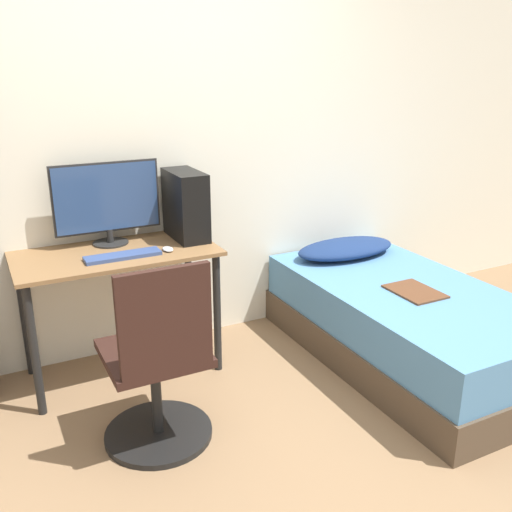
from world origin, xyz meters
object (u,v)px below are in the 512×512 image
object	(u,v)px
monitor	(107,201)
pc_tower	(186,205)
bed	(405,324)
keyboard	(123,256)
office_chair	(159,375)

from	to	relation	value
monitor	pc_tower	size ratio (longest dim) A/B	1.51
bed	monitor	distance (m)	1.92
monitor	keyboard	world-z (taller)	monitor
bed	office_chair	bearing A→B (deg)	-175.67
bed	monitor	bearing A→B (deg)	153.20
bed	pc_tower	distance (m)	1.51
office_chair	monitor	size ratio (longest dim) A/B	1.57
office_chair	monitor	world-z (taller)	monitor
office_chair	pc_tower	distance (m)	1.11
office_chair	pc_tower	world-z (taller)	pc_tower
office_chair	keyboard	distance (m)	0.75
office_chair	bed	xyz separation A→B (m)	(1.60, 0.12, -0.13)
monitor	office_chair	bearing A→B (deg)	-91.74
pc_tower	bed	bearing A→B (deg)	-31.93
bed	keyboard	bearing A→B (deg)	161.81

